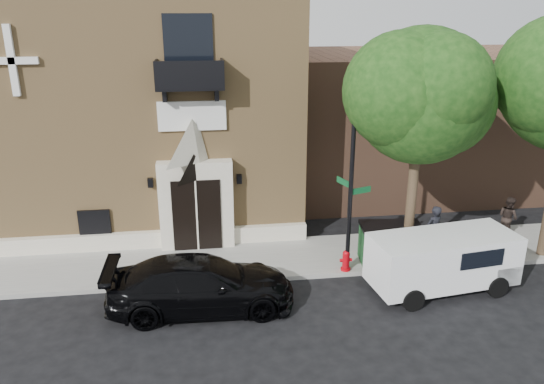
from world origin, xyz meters
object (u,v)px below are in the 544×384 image
at_px(dumpster, 390,243).
at_px(pedestrian_far, 508,217).
at_px(fire_hydrant, 346,260).
at_px(cargo_van, 447,259).
at_px(pedestrian_near, 433,232).
at_px(black_sedan, 201,284).
at_px(street_sign, 351,194).

height_order(dumpster, pedestrian_far, pedestrian_far).
bearing_deg(fire_hydrant, cargo_van, -25.57).
bearing_deg(pedestrian_near, dumpster, -15.57).
distance_m(black_sedan, pedestrian_far, 11.89).
bearing_deg(black_sedan, street_sign, -72.17).
bearing_deg(dumpster, fire_hydrant, -158.99).
bearing_deg(black_sedan, pedestrian_near, -74.96).
relative_size(dumpster, pedestrian_near, 1.15).
bearing_deg(black_sedan, cargo_van, -88.61).
distance_m(fire_hydrant, pedestrian_near, 3.33).
bearing_deg(pedestrian_far, fire_hydrant, 90.75).
bearing_deg(dumpster, cargo_van, -50.10).
xyz_separation_m(black_sedan, street_sign, (4.79, 1.49, 2.03)).
bearing_deg(cargo_van, fire_hydrant, 146.81).
distance_m(fire_hydrant, dumpster, 1.74).
bearing_deg(fire_hydrant, pedestrian_far, 14.76).
height_order(fire_hydrant, pedestrian_far, pedestrian_far).
height_order(street_sign, fire_hydrant, street_sign).
bearing_deg(fire_hydrant, street_sign, 27.63).
height_order(street_sign, pedestrian_far, street_sign).
bearing_deg(pedestrian_far, pedestrian_near, 94.62).
height_order(fire_hydrant, dumpster, dumpster).
height_order(black_sedan, pedestrian_near, pedestrian_near).
height_order(cargo_van, street_sign, street_sign).
bearing_deg(street_sign, pedestrian_far, -4.35).
bearing_deg(pedestrian_far, black_sedan, 91.75).
relative_size(dumpster, pedestrian_far, 1.34).
distance_m(black_sedan, dumpster, 6.67).
relative_size(black_sedan, dumpster, 2.52).
xyz_separation_m(street_sign, pedestrian_near, (3.17, 0.57, -1.73)).
bearing_deg(street_sign, black_sedan, 178.27).
bearing_deg(black_sedan, dumpster, -72.93).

